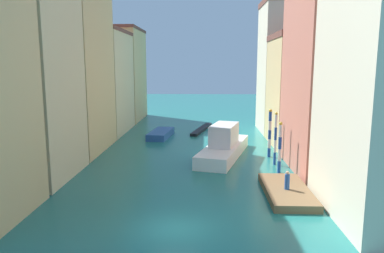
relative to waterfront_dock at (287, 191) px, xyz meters
name	(u,v)px	position (x,y,z in m)	size (l,w,h in m)	color
ground_plane	(192,142)	(-7.66, 18.48, -0.27)	(154.00, 154.00, 0.00)	#1E6B66
building_left_1	(18,51)	(-21.11, 3.57, 10.29)	(8.01, 8.80, 21.11)	beige
building_left_2	(65,55)	(-21.11, 13.59, 10.26)	(8.01, 11.09, 21.02)	#DBB77A
building_left_3	(98,82)	(-21.11, 25.20, 6.86)	(8.01, 12.05, 14.24)	beige
building_left_4	(119,74)	(-21.11, 37.60, 7.57)	(8.01, 12.14, 15.66)	#DBB77A
building_right_1	(338,74)	(5.79, 7.32, 8.38)	(8.01, 11.10, 17.27)	#C6705B
building_right_2	(306,90)	(5.79, 17.66, 6.27)	(8.01, 9.53, 13.05)	#DBB77A
building_right_3	(289,67)	(5.79, 26.89, 8.91)	(8.01, 8.86, 18.33)	beige
waterfront_dock	(287,191)	(0.00, 0.00, 0.00)	(3.13, 7.19, 0.54)	brown
person_on_dock	(287,181)	(-0.07, -0.36, 0.90)	(0.36, 0.36, 1.37)	#234C93
mooring_pole_0	(280,147)	(0.54, 5.60, 2.06)	(0.31, 0.31, 4.57)	#1E479E
mooring_pole_1	(275,138)	(0.64, 8.27, 2.31)	(0.27, 0.27, 5.07)	#1E479E
mooring_pole_2	(270,133)	(0.62, 11.30, 2.29)	(0.34, 0.34, 5.01)	#1E479E
vaporetto_white	(224,145)	(-4.05, 11.34, 0.90)	(6.21, 12.56, 3.40)	white
gondola_black	(202,129)	(-6.52, 26.69, -0.08)	(3.08, 9.74, 0.39)	black
motorboat_0	(161,134)	(-11.89, 21.50, 0.16)	(3.09, 6.80, 0.86)	#234C93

